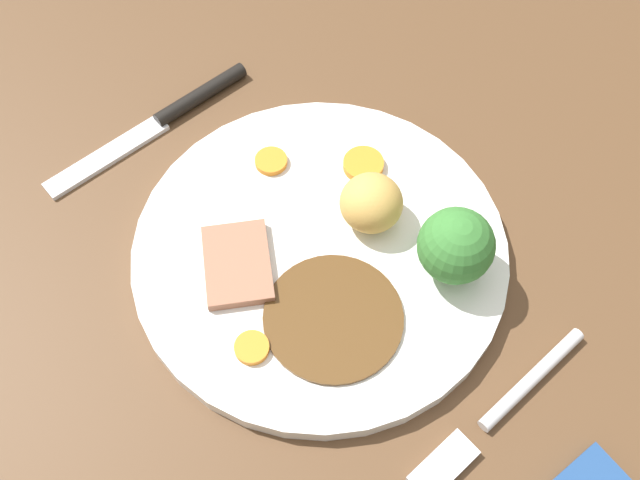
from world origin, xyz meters
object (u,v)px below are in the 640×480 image
object	(u,v)px
carrot_coin_side	(363,164)
fork	(497,414)
meat_slice_main	(237,264)
carrot_coin_front	(249,345)
carrot_coin_back	(269,163)
knife	(167,117)
broccoli_floret	(456,246)
dinner_plate	(320,252)
roast_potato_left	(371,203)

from	to	relation	value
carrot_coin_side	fork	xyz separation A→B (cm)	(-18.47, 7.91, -1.33)
meat_slice_main	carrot_coin_front	world-z (taller)	meat_slice_main
carrot_coin_back	knife	world-z (taller)	carrot_coin_back
broccoli_floret	fork	world-z (taller)	broccoli_floret
broccoli_floret	carrot_coin_side	bearing A→B (deg)	-12.90
dinner_plate	roast_potato_left	xyz separation A→B (cm)	(-0.91, -4.21, 2.65)
knife	meat_slice_main	bearing A→B (deg)	74.19
meat_slice_main	broccoli_floret	xyz separation A→B (cm)	(-10.59, -9.96, 2.60)
carrot_coin_back	fork	xyz separation A→B (cm)	(-23.72, 3.22, -1.25)
dinner_plate	knife	distance (cm)	17.48
broccoli_floret	roast_potato_left	bearing A→B (deg)	6.29
meat_slice_main	carrot_coin_side	distance (cm)	12.26
carrot_coin_front	carrot_coin_side	size ratio (longest dim) A/B	0.75
carrot_coin_front	knife	bearing A→B (deg)	-25.70
meat_slice_main	fork	distance (cm)	19.63
fork	roast_potato_left	bearing A→B (deg)	-102.96
roast_potato_left	carrot_coin_back	size ratio (longest dim) A/B	1.84
carrot_coin_side	broccoli_floret	xyz separation A→B (cm)	(-9.97, 2.28, 2.68)
dinner_plate	carrot_coin_side	size ratio (longest dim) A/B	8.69
roast_potato_left	carrot_coin_back	distance (cm)	8.90
roast_potato_left	carrot_coin_back	world-z (taller)	roast_potato_left
roast_potato_left	carrot_coin_front	xyz separation A→B (cm)	(-0.84, 12.76, -1.69)
fork	meat_slice_main	bearing A→B (deg)	-72.27
carrot_coin_back	broccoli_floret	size ratio (longest dim) A/B	0.43
carrot_coin_front	carrot_coin_back	bearing A→B (deg)	-49.67
meat_slice_main	fork	bearing A→B (deg)	-167.20
meat_slice_main	broccoli_floret	world-z (taller)	broccoli_floret
roast_potato_left	carrot_coin_side	xyz separation A→B (cm)	(3.32, -3.02, -1.63)
meat_slice_main	roast_potato_left	size ratio (longest dim) A/B	1.39
meat_slice_main	carrot_coin_side	bearing A→B (deg)	-92.89
carrot_coin_back	dinner_plate	bearing A→B (deg)	161.65
dinner_plate	fork	size ratio (longest dim) A/B	1.72
dinner_plate	roast_potato_left	bearing A→B (deg)	-102.18
carrot_coin_front	carrot_coin_side	xyz separation A→B (cm)	(4.16, -15.77, 0.06)
knife	roast_potato_left	bearing A→B (deg)	106.61
meat_slice_main	knife	distance (cm)	15.58
meat_slice_main	carrot_coin_front	bearing A→B (deg)	143.57
carrot_coin_back	carrot_coin_side	world-z (taller)	carrot_coin_side
dinner_plate	roast_potato_left	world-z (taller)	roast_potato_left
meat_slice_main	carrot_coin_back	world-z (taller)	meat_slice_main
roast_potato_left	fork	xyz separation A→B (cm)	(-15.15, 4.89, -2.96)
dinner_plate	broccoli_floret	distance (cm)	9.76
carrot_coin_back	broccoli_floret	xyz separation A→B (cm)	(-15.22, -2.40, 2.76)
carrot_coin_side	knife	world-z (taller)	carrot_coin_side
dinner_plate	meat_slice_main	distance (cm)	5.96
roast_potato_left	carrot_coin_side	size ratio (longest dim) A/B	1.47
carrot_coin_back	broccoli_floret	world-z (taller)	broccoli_floret
meat_slice_main	carrot_coin_side	xyz separation A→B (cm)	(-0.62, -12.24, -0.08)
roast_potato_left	fork	world-z (taller)	roast_potato_left
fork	knife	bearing A→B (deg)	-87.42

